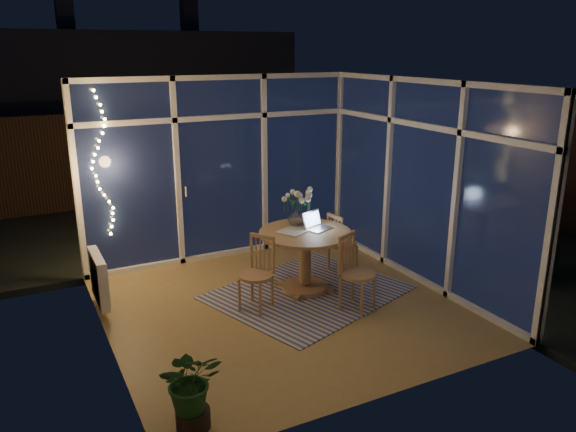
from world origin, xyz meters
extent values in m
plane|color=olive|center=(0.00, 0.00, 0.00)|extent=(4.00, 4.00, 0.00)
plane|color=white|center=(0.00, 0.00, 2.60)|extent=(4.00, 4.00, 0.00)
cube|color=silver|center=(0.00, 2.00, 1.30)|extent=(4.00, 0.04, 2.60)
cube|color=silver|center=(0.00, -2.00, 1.30)|extent=(4.00, 0.04, 2.60)
cube|color=silver|center=(-2.00, 0.00, 1.30)|extent=(0.04, 4.00, 2.60)
cube|color=silver|center=(2.00, 0.00, 1.30)|extent=(0.04, 4.00, 2.60)
cube|color=white|center=(0.00, 1.96, 1.30)|extent=(4.00, 0.10, 2.60)
cube|color=white|center=(1.96, 0.00, 1.30)|extent=(0.10, 4.00, 2.60)
cube|color=silver|center=(-1.94, 0.90, 0.40)|extent=(0.10, 0.70, 0.58)
cube|color=black|center=(0.50, 5.00, -0.06)|extent=(12.00, 6.00, 0.10)
cube|color=#3E2116|center=(0.00, 5.50, 0.90)|extent=(11.00, 0.08, 1.80)
cube|color=#2E3037|center=(0.30, 8.50, 2.20)|extent=(7.00, 3.00, 2.20)
sphere|color=black|center=(-0.80, 3.40, 0.45)|extent=(0.90, 0.90, 0.90)
cube|color=beige|center=(0.46, 0.22, 0.01)|extent=(2.68, 2.41, 0.01)
cylinder|color=#9D8047|center=(0.46, 0.32, 0.39)|extent=(1.45, 1.45, 0.78)
cube|color=#9D8047|center=(-0.32, 0.09, 0.45)|extent=(0.58, 0.58, 0.89)
cube|color=#9D8047|center=(1.20, 0.61, 0.42)|extent=(0.44, 0.44, 0.85)
cube|color=#9D8047|center=(0.74, -0.43, 0.46)|extent=(0.57, 0.57, 0.91)
imported|color=silver|center=(0.47, 0.58, 0.89)|extent=(0.26, 0.26, 0.21)
imported|color=silver|center=(0.74, 0.58, 0.80)|extent=(0.19, 0.19, 0.04)
cube|color=beige|center=(0.35, 0.37, 0.79)|extent=(0.50, 0.45, 0.01)
cube|color=black|center=(0.62, 0.27, 0.78)|extent=(0.10, 0.06, 0.01)
imported|color=#18451A|center=(-1.64, -1.63, 0.38)|extent=(0.62, 0.57, 0.76)
camera|label=1|loc=(-2.71, -5.42, 2.95)|focal=35.00mm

